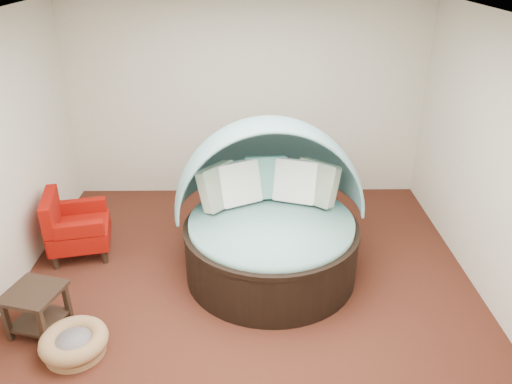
{
  "coord_description": "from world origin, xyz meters",
  "views": [
    {
      "loc": [
        0.04,
        -4.34,
        3.37
      ],
      "look_at": [
        0.11,
        0.6,
        0.91
      ],
      "focal_mm": 35.0,
      "sensor_mm": 36.0,
      "label": 1
    }
  ],
  "objects_px": {
    "canopy_daybed": "(270,205)",
    "red_armchair": "(74,227)",
    "pet_basket": "(74,343)",
    "side_table": "(36,305)"
  },
  "relations": [
    {
      "from": "canopy_daybed",
      "to": "red_armchair",
      "type": "relative_size",
      "value": 2.64
    },
    {
      "from": "pet_basket",
      "to": "red_armchair",
      "type": "distance_m",
      "value": 1.74
    },
    {
      "from": "pet_basket",
      "to": "canopy_daybed",
      "type": "bearing_deg",
      "value": 35.99
    },
    {
      "from": "pet_basket",
      "to": "side_table",
      "type": "bearing_deg",
      "value": 144.22
    },
    {
      "from": "canopy_daybed",
      "to": "red_armchair",
      "type": "distance_m",
      "value": 2.37
    },
    {
      "from": "canopy_daybed",
      "to": "side_table",
      "type": "xyz_separation_m",
      "value": [
        -2.26,
        -1.02,
        -0.52
      ]
    },
    {
      "from": "canopy_daybed",
      "to": "red_armchair",
      "type": "height_order",
      "value": "canopy_daybed"
    },
    {
      "from": "red_armchair",
      "to": "side_table",
      "type": "bearing_deg",
      "value": -100.12
    },
    {
      "from": "pet_basket",
      "to": "side_table",
      "type": "xyz_separation_m",
      "value": [
        -0.43,
        0.31,
        0.19
      ]
    },
    {
      "from": "canopy_daybed",
      "to": "side_table",
      "type": "distance_m",
      "value": 2.53
    }
  ]
}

